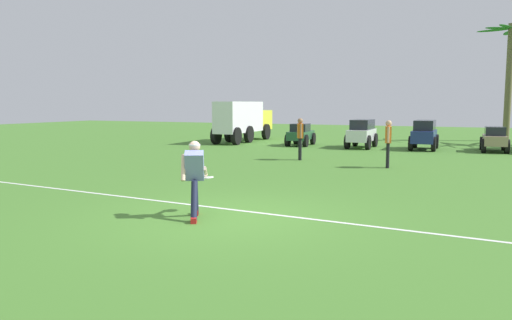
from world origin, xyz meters
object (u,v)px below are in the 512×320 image
Objects in this scene: parked_car_slot_a at (301,134)px; frisbee_thrower at (195,175)px; parked_car_slot_d at (494,139)px; palm_tree_far_left at (509,71)px; box_truck at (243,119)px; teammate_near_sideline at (300,135)px; parked_car_slot_c at (424,134)px; frisbee_in_flight at (207,178)px; parked_car_slot_b at (362,133)px; teammate_midfield at (388,139)px.

frisbee_thrower is at bearing -77.80° from parked_car_slot_a.
parked_car_slot_d is 7.99m from palm_tree_far_left.
box_truck is (-7.19, 17.09, 0.44)m from frisbee_thrower.
teammate_near_sideline is 7.44m from parked_car_slot_c.
parked_car_slot_d is at bearing 44.26° from teammate_near_sideline.
parked_car_slot_c is (5.90, 0.24, 0.16)m from parked_car_slot_a.
teammate_near_sideline reaches higher than parked_car_slot_a.
parked_car_slot_c is (2.45, 16.17, -0.07)m from frisbee_thrower.
parked_car_slot_b reaches higher than frisbee_in_flight.
teammate_midfield is 0.70× the size of parked_car_slot_d.
box_truck reaches higher than frisbee_thrower.
box_truck is (-9.23, 8.31, 0.29)m from teammate_midfield.
frisbee_in_flight is 0.12× the size of parked_car_slot_b.
frisbee_in_flight is 15.34m from parked_car_slot_b.
frisbee_in_flight is at bearing -82.14° from teammate_near_sideline.
frisbee_thrower is 18.55m from box_truck.
frisbee_thrower is at bearing -82.20° from teammate_near_sideline.
parked_car_slot_c is at bearing 81.37° from frisbee_thrower.
frisbee_thrower is 0.24× the size of box_truck.
parked_car_slot_a is 0.38× the size of box_truck.
frisbee_thrower is 0.22× the size of palm_tree_far_left.
parked_car_slot_a is 8.82m from parked_car_slot_d.
palm_tree_far_left is (3.67, 7.37, 3.15)m from parked_car_slot_c.
teammate_near_sideline reaches higher than parked_car_slot_c.
frisbee_in_flight is 0.18× the size of teammate_midfield.
parked_car_slot_a is at bearing 102.20° from frisbee_thrower.
parked_car_slot_b is 5.74m from parked_car_slot_d.
teammate_midfield is 12.42m from box_truck.
parked_car_slot_b is (-0.36, 15.89, -0.07)m from frisbee_thrower.
palm_tree_far_left is at bearing 74.93° from frisbee_in_flight.
frisbee_in_flight is at bearing -88.92° from parked_car_slot_b.
parked_car_slot_b and parked_car_slot_c have the same top height.
box_truck reaches higher than teammate_near_sideline.
frisbee_in_flight is 0.05× the size of box_truck.
parked_car_slot_a is 3.98m from box_truck.
teammate_near_sideline is at bearing -118.45° from palm_tree_far_left.
teammate_near_sideline is at bearing -135.74° from parked_car_slot_d.
palm_tree_far_left is (4.08, 14.75, 2.93)m from teammate_midfield.
parked_car_slot_c is (2.81, 0.28, 0.00)m from parked_car_slot_b.
frisbee_in_flight is 9.31m from teammate_near_sideline.
frisbee_thrower reaches higher than frisbee_in_flight.
parked_car_slot_a is at bearing 179.24° from parked_car_slot_b.
box_truck is (-3.75, 1.16, 0.67)m from parked_car_slot_a.
parked_car_slot_b is 0.37× the size of palm_tree_far_left.
parked_car_slot_d is at bearing -95.94° from palm_tree_far_left.
parked_car_slot_b is at bearing -0.76° from parked_car_slot_a.
parked_car_slot_c is (3.79, 6.40, -0.22)m from teammate_near_sideline.
teammate_near_sideline is 0.69× the size of parked_car_slot_a.
box_truck is 15.02m from palm_tree_far_left.
frisbee_in_flight is 18.02m from box_truck.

